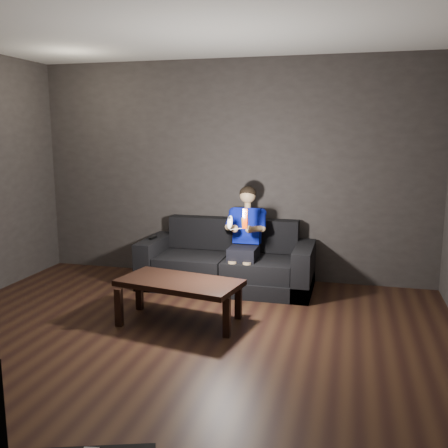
# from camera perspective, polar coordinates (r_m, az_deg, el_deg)

# --- Properties ---
(floor) EXTENTS (5.00, 5.00, 0.00)m
(floor) POSITION_cam_1_polar(r_m,az_deg,el_deg) (4.24, -7.45, -15.04)
(floor) COLOR black
(floor) RESTS_ON ground
(back_wall) EXTENTS (5.00, 0.04, 2.70)m
(back_wall) POSITION_cam_1_polar(r_m,az_deg,el_deg) (6.23, 0.84, 6.12)
(back_wall) COLOR #332E2D
(back_wall) RESTS_ON ground
(ceiling) EXTENTS (5.00, 5.00, 0.02)m
(ceiling) POSITION_cam_1_polar(r_m,az_deg,el_deg) (3.93, -8.45, 23.32)
(ceiling) COLOR white
(ceiling) RESTS_ON back_wall
(sofa) EXTENTS (2.02, 0.87, 0.78)m
(sofa) POSITION_cam_1_polar(r_m,az_deg,el_deg) (5.96, 0.37, -4.79)
(sofa) COLOR black
(sofa) RESTS_ON floor
(child) EXTENTS (0.47, 0.58, 1.15)m
(child) POSITION_cam_1_polar(r_m,az_deg,el_deg) (5.76, 2.48, -0.81)
(child) COLOR black
(child) RESTS_ON sofa
(wii_remote_red) EXTENTS (0.06, 0.08, 0.22)m
(wii_remote_red) POSITION_cam_1_polar(r_m,az_deg,el_deg) (5.28, 2.43, 0.61)
(wii_remote_red) COLOR #E13400
(wii_remote_red) RESTS_ON child
(nunchuk_white) EXTENTS (0.08, 0.10, 0.16)m
(nunchuk_white) POSITION_cam_1_polar(r_m,az_deg,el_deg) (5.33, 0.68, 0.20)
(nunchuk_white) COLOR white
(nunchuk_white) RESTS_ON child
(wii_remote_black) EXTENTS (0.05, 0.15, 0.03)m
(wii_remote_black) POSITION_cam_1_polar(r_m,az_deg,el_deg) (6.09, -8.11, -1.56)
(wii_remote_black) COLOR black
(wii_remote_black) RESTS_ON sofa
(coffee_table) EXTENTS (1.25, 0.78, 0.42)m
(coffee_table) POSITION_cam_1_polar(r_m,az_deg,el_deg) (4.84, -5.11, -7.05)
(coffee_table) COLOR black
(coffee_table) RESTS_ON floor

